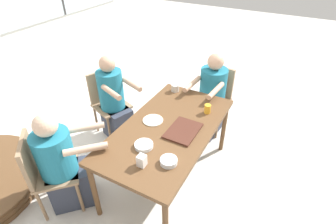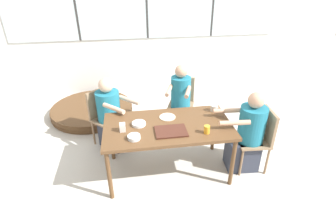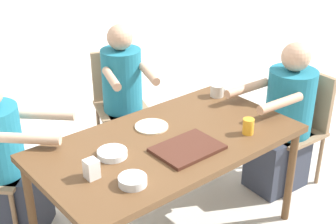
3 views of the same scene
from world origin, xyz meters
name	(u,v)px [view 1 (image 1 of 3)]	position (x,y,z in m)	size (l,w,h in m)	color
ground_plane	(168,177)	(0.00, 0.00, 0.00)	(16.00, 16.00, 0.00)	beige
dining_table	(168,132)	(0.00, 0.00, 0.65)	(1.56, 0.84, 0.71)	brown
chair_for_woman_green_shirt	(107,98)	(0.40, 1.12, 0.51)	(0.51, 0.51, 0.85)	#937556
chair_for_man_blue_shirt	(216,93)	(1.19, -0.09, 0.51)	(0.43, 0.43, 0.85)	#937556
chair_for_man_teal_shirt	(43,168)	(-0.85, 0.84, 0.51)	(0.57, 0.57, 0.85)	#937556
person_woman_green_shirt	(114,103)	(0.35, 0.96, 0.51)	(0.48, 0.63, 1.12)	#333847
person_man_blue_shirt	(210,100)	(1.02, -0.07, 0.49)	(0.65, 0.39, 1.11)	#333847
person_man_teal_shirt	(64,167)	(-0.73, 0.72, 0.48)	(0.66, 0.66, 1.08)	#333847
food_tray_dark	(183,131)	(0.01, -0.16, 0.72)	(0.37, 0.27, 0.02)	#472319
coffee_mug	(175,88)	(0.66, 0.26, 0.76)	(0.10, 0.09, 0.08)	beige
juice_glass	(208,109)	(0.42, -0.25, 0.76)	(0.07, 0.07, 0.10)	gold
milk_carton_small	(142,161)	(-0.54, -0.05, 0.77)	(0.07, 0.07, 0.10)	silver
bowl_white_shallow	(144,145)	(-0.35, 0.05, 0.73)	(0.17, 0.17, 0.04)	silver
bowl_cereal	(169,161)	(-0.42, -0.23, 0.74)	(0.14, 0.14, 0.04)	silver
plate_tortillas	(153,120)	(0.02, 0.18, 0.72)	(0.21, 0.21, 0.01)	beige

